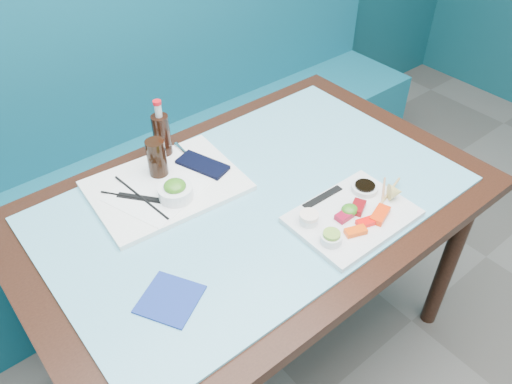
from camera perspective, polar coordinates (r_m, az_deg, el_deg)
booth_bench at (r=2.30m, az=-13.45°, el=2.98°), size 3.00×0.56×1.17m
dining_table at (r=1.55m, az=-0.11°, el=-3.11°), size 1.40×0.90×0.75m
glass_top at (r=1.49m, az=-0.11°, el=-0.69°), size 1.22×0.76×0.01m
sashimi_plate at (r=1.44m, az=10.96°, el=-2.78°), size 0.34×0.25×0.02m
salmon_left at (r=1.38m, az=11.32°, el=-4.42°), size 0.07×0.05×0.01m
salmon_mid at (r=1.41m, az=12.53°, el=-3.38°), size 0.06×0.04×0.01m
salmon_right at (r=1.44m, az=13.99°, el=-2.53°), size 0.08×0.06×0.02m
tuna_left at (r=1.41m, az=10.08°, el=-2.70°), size 0.05×0.03×0.02m
tuna_right at (r=1.45m, az=11.56°, el=-1.71°), size 0.07×0.06×0.02m
seaweed_garnish at (r=1.43m, az=10.64°, el=-2.00°), size 0.05×0.05×0.03m
ramekin_wasabi at (r=1.34m, az=8.57°, el=-5.28°), size 0.07×0.07×0.02m
wasabi_fill at (r=1.33m, az=8.65°, el=-4.77°), size 0.06×0.06×0.01m
ramekin_ginger at (r=1.38m, az=6.05°, el=-3.18°), size 0.06×0.06×0.02m
ginger_fill at (r=1.37m, az=6.10°, el=-2.69°), size 0.06×0.06×0.01m
soy_dish at (r=1.52m, az=12.31°, el=0.43°), size 0.09×0.09×0.02m
soy_fill at (r=1.51m, az=12.36°, el=0.74°), size 0.06×0.06×0.01m
lemon_wedge at (r=1.50m, az=15.67°, el=0.01°), size 0.06×0.06×0.05m
chopstick_sleeve at (r=1.47m, az=7.63°, el=-0.57°), size 0.14×0.02×0.00m
wooden_chopstick_a at (r=1.50m, az=14.26°, el=-0.87°), size 0.17×0.13×0.01m
wooden_chopstick_b at (r=1.50m, az=14.50°, el=-0.70°), size 0.21×0.07×0.01m
serving_tray at (r=1.54m, az=-10.22°, el=0.71°), size 0.47×0.36×0.02m
paper_placemat at (r=1.54m, az=-10.26°, el=0.97°), size 0.38×0.32×0.00m
seaweed_bowl at (r=1.47m, az=-9.17°, el=-0.05°), size 0.12×0.12×0.04m
seaweed_salad at (r=1.45m, az=-9.27°, el=0.68°), size 0.09×0.09×0.03m
cola_glass at (r=1.54m, az=-11.27°, el=3.84°), size 0.07×0.07×0.12m
navy_pouch at (r=1.58m, az=-6.14°, el=3.12°), size 0.12×0.18×0.01m
fork at (r=1.65m, az=-8.37°, el=4.72°), size 0.02×0.10×0.01m
black_chopstick_a at (r=1.50m, az=-13.29°, el=-0.70°), size 0.15×0.20×0.01m
black_chopstick_b at (r=1.50m, az=-13.03°, el=-0.56°), size 0.03×0.26×0.01m
tray_sleeve at (r=1.50m, az=-13.15°, el=-0.67°), size 0.10×0.12×0.00m
cola_bottle_body at (r=1.63m, az=-10.68°, el=6.17°), size 0.07×0.07×0.16m
cola_bottle_neck at (r=1.57m, az=-11.12°, el=9.15°), size 0.03×0.03×0.04m
cola_bottle_cap at (r=1.56m, az=-11.25°, el=10.00°), size 0.03×0.03×0.01m
blue_napkin at (r=1.25m, az=-9.81°, el=-11.97°), size 0.18×0.18×0.01m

